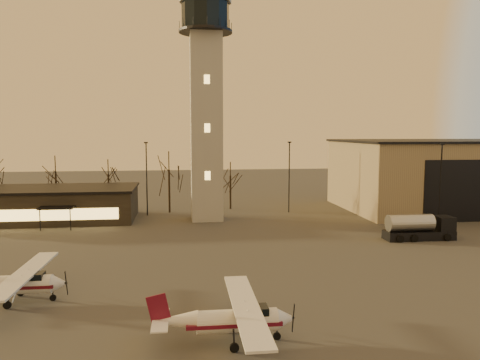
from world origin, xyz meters
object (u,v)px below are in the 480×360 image
object	(u,v)px
terminal	(37,204)
fuel_truck	(419,229)
control_tower	(206,94)
cessna_front	(239,324)
hangar	(446,175)
cessna_rear	(20,287)

from	to	relation	value
terminal	fuel_truck	bearing A→B (deg)	-20.52
control_tower	fuel_truck	world-z (taller)	control_tower
terminal	cessna_front	xyz separation A→B (m)	(21.62, -38.31, -1.15)
hangar	fuel_truck	size ratio (longest dim) A/B	4.09
control_tower	hangar	xyz separation A→B (m)	(36.00, 3.98, -11.17)
control_tower	cessna_rear	bearing A→B (deg)	-116.87
cessna_front	cessna_rear	size ratio (longest dim) A/B	0.99
control_tower	cessna_rear	distance (m)	35.33
terminal	cessna_front	world-z (taller)	terminal
hangar	cessna_front	size ratio (longest dim) A/B	2.87
hangar	terminal	xyz separation A→B (m)	(-57.99, -2.00, -3.00)
control_tower	terminal	size ratio (longest dim) A/B	1.28
hangar	fuel_truck	xyz separation A→B (m)	(-14.10, -18.43, -4.06)
fuel_truck	hangar	bearing A→B (deg)	53.11
cessna_front	fuel_truck	bearing A→B (deg)	45.11
hangar	cessna_front	xyz separation A→B (m)	(-36.37, -40.30, -4.14)
control_tower	terminal	world-z (taller)	control_tower
control_tower	fuel_truck	bearing A→B (deg)	-33.42
terminal	cessna_rear	world-z (taller)	terminal
cessna_rear	fuel_truck	xyz separation A→B (m)	(36.29, 13.95, 0.07)
control_tower	cessna_front	bearing A→B (deg)	-90.58
cessna_front	cessna_rear	world-z (taller)	cessna_rear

